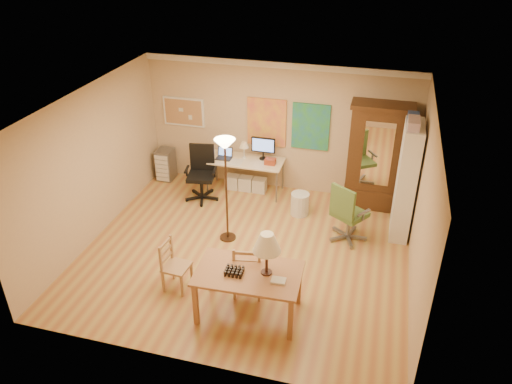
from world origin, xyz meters
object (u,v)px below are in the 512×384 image
(computer_desk, at_px, (247,172))
(office_chair_green, at_px, (347,225))
(bookshelf, at_px, (406,182))
(office_chair_black, at_px, (202,185))
(dining_table, at_px, (255,265))
(armoire, at_px, (376,163))

(computer_desk, distance_m, office_chair_green, 2.58)
(bookshelf, bearing_deg, office_chair_black, 176.89)
(computer_desk, xyz_separation_m, office_chair_green, (2.23, -1.29, -0.13))
(computer_desk, xyz_separation_m, bookshelf, (3.13, -0.78, 0.61))
(dining_table, height_order, bookshelf, bookshelf)
(dining_table, bearing_deg, armoire, 68.32)
(office_chair_black, bearing_deg, bookshelf, -3.11)
(office_chair_black, xyz_separation_m, armoire, (3.38, 0.65, 0.63))
(office_chair_black, bearing_deg, computer_desk, 35.25)
(armoire, bearing_deg, office_chair_black, -169.16)
(office_chair_green, bearing_deg, bookshelf, 29.42)
(computer_desk, xyz_separation_m, armoire, (2.58, 0.08, 0.49))
(office_chair_green, xyz_separation_m, bookshelf, (0.90, 0.51, 0.75))
(dining_table, bearing_deg, bookshelf, 54.26)
(office_chair_black, distance_m, armoire, 3.50)
(office_chair_black, bearing_deg, dining_table, -56.92)
(office_chair_green, distance_m, bookshelf, 1.28)
(dining_table, height_order, computer_desk, dining_table)
(dining_table, height_order, office_chair_black, dining_table)
(dining_table, xyz_separation_m, computer_desk, (-1.14, 3.54, -0.45))
(bookshelf, bearing_deg, dining_table, -125.74)
(office_chair_green, height_order, armoire, armoire)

